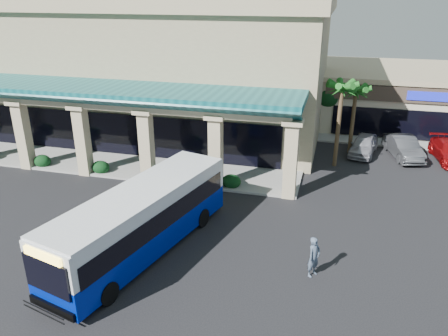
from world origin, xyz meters
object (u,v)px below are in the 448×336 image
(pedestrian, at_px, (314,257))
(car_white, at_px, (403,147))
(car_silver, at_px, (364,145))
(transit_bus, at_px, (143,221))

(pedestrian, relative_size, car_white, 0.39)
(car_silver, relative_size, car_white, 0.90)
(transit_bus, relative_size, car_silver, 2.64)
(car_silver, bearing_deg, pedestrian, -87.56)
(transit_bus, relative_size, pedestrian, 6.10)
(pedestrian, bearing_deg, car_white, 14.60)
(car_silver, xyz_separation_m, car_white, (2.79, 0.08, 0.05))
(car_white, bearing_deg, pedestrian, -122.28)
(transit_bus, xyz_separation_m, pedestrian, (7.83, 0.08, -0.65))
(car_silver, distance_m, car_white, 2.79)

